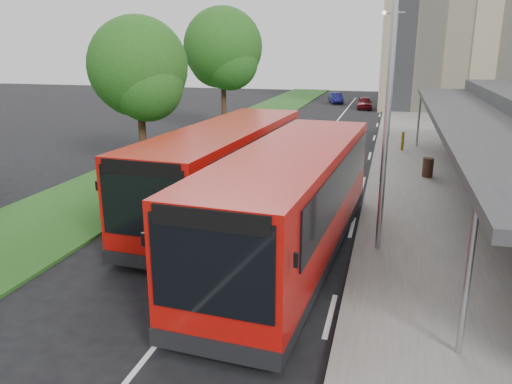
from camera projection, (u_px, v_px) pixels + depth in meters
ground at (221, 264)px, 14.00m from camera, size 120.00×120.00×0.00m
pavement at (417, 144)px, 31.01m from camera, size 5.00×80.00×0.15m
grass_verge at (220, 135)px, 34.29m from camera, size 5.00×80.00×0.10m
lane_centre_line at (309, 156)px, 27.91m from camera, size 0.12×70.00×0.01m
kerb_dashes at (372, 146)px, 30.78m from camera, size 0.12×56.00×0.01m
office_block at (506, 13)px, 46.91m from camera, size 22.00×12.00×18.00m
tree_mid at (139, 73)px, 22.84m from camera, size 4.56×4.56×7.30m
tree_far at (223, 53)px, 33.74m from camera, size 5.32×5.32×8.55m
lamp_post_near at (386, 91)px, 13.51m from camera, size 1.44×0.28×8.00m
lamp_post_far at (392, 66)px, 32.05m from camera, size 1.44×0.28×8.00m
bus_main at (292, 202)px, 14.11m from camera, size 3.59×11.46×3.20m
bus_second at (225, 170)px, 17.84m from camera, size 3.48×11.36×3.18m
litter_bin at (428, 167)px, 22.78m from camera, size 0.59×0.59×0.87m
bollard at (403, 141)px, 28.64m from camera, size 0.22×0.22×1.06m
car_near at (364, 103)px, 49.30m from camera, size 1.69×3.63×1.20m
car_far at (336, 98)px, 54.40m from camera, size 2.05×3.59×1.12m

